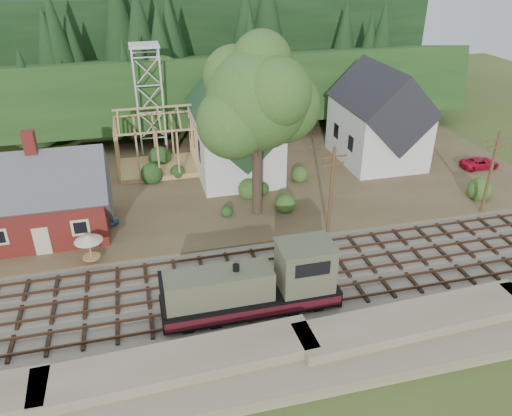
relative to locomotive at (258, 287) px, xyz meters
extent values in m
plane|color=#384C1E|center=(1.28, 3.00, -2.08)|extent=(140.00, 140.00, 0.00)
cube|color=#7F7259|center=(1.28, -5.50, -2.08)|extent=(64.00, 5.00, 1.60)
cube|color=#726B5B|center=(1.28, 3.00, -2.00)|extent=(64.00, 11.00, 0.16)
cube|color=brown|center=(1.28, 21.00, -1.93)|extent=(64.00, 26.00, 0.30)
cube|color=#1E3F19|center=(1.28, 45.00, -2.08)|extent=(70.00, 28.96, 12.74)
cube|color=black|center=(1.28, 61.00, -2.08)|extent=(80.00, 20.00, 12.00)
cube|color=#5C1A15|center=(-14.72, 14.00, 0.12)|extent=(10.00, 7.00, 3.80)
cube|color=#4C4C51|center=(-14.72, 14.00, 2.02)|extent=(10.80, 7.41, 7.41)
cube|color=#5C1A15|center=(-14.72, 14.00, 6.32)|extent=(0.90, 0.90, 1.80)
cube|color=beige|center=(-14.72, 10.48, -0.58)|extent=(1.20, 0.06, 2.40)
cube|color=silver|center=(3.28, 23.00, 1.42)|extent=(8.00, 12.00, 6.40)
cube|color=#173319|center=(3.28, 23.00, 4.62)|extent=(8.40, 12.96, 8.40)
cube|color=silver|center=(3.28, 17.00, 6.62)|extent=(2.40, 2.40, 4.00)
cone|color=#173319|center=(3.28, 17.00, 9.92)|extent=(5.37, 5.37, 2.60)
cube|color=silver|center=(19.28, 22.00, 1.42)|extent=(8.00, 10.00, 6.40)
cube|color=black|center=(19.28, 22.00, 4.62)|extent=(8.40, 10.80, 8.40)
cube|color=tan|center=(-4.72, 25.00, -1.53)|extent=(8.00, 6.00, 0.50)
cube|color=tan|center=(-4.72, 25.00, 5.12)|extent=(8.00, 0.18, 0.18)
cube|color=silver|center=(-6.12, 29.60, 4.22)|extent=(0.18, 0.18, 12.00)
cube|color=silver|center=(-3.32, 29.60, 4.22)|extent=(0.18, 0.18, 12.00)
cube|color=silver|center=(-6.12, 32.40, 4.22)|extent=(0.18, 0.18, 12.00)
cube|color=silver|center=(-3.32, 32.40, 4.22)|extent=(0.18, 0.18, 12.00)
cube|color=silver|center=(-4.72, 31.00, 10.22)|extent=(3.20, 3.20, 0.25)
cylinder|color=#38281E|center=(3.28, 13.00, 2.22)|extent=(0.90, 0.90, 8.00)
sphere|color=#365720|center=(3.28, 13.00, 8.72)|extent=(8.40, 8.40, 8.40)
sphere|color=#365720|center=(5.78, 14.00, 7.72)|extent=(6.40, 6.40, 6.40)
sphere|color=#365720|center=(1.08, 12.20, 7.22)|extent=(6.00, 6.00, 6.00)
cylinder|color=#4C331E|center=(8.28, 8.20, 1.92)|extent=(0.28, 0.28, 8.00)
cube|color=#4C331E|center=(8.28, 8.20, 5.12)|extent=(2.20, 0.12, 0.12)
cube|color=#4C331E|center=(8.28, 8.20, 4.52)|extent=(1.80, 0.12, 0.12)
cylinder|color=#4C331E|center=(23.28, 8.20, 1.92)|extent=(0.28, 0.28, 8.00)
cube|color=#4C331E|center=(23.28, 8.20, 5.12)|extent=(2.20, 0.12, 0.12)
cube|color=#4C331E|center=(23.28, 8.20, 4.52)|extent=(1.80, 0.12, 0.12)
cube|color=black|center=(-0.45, 0.00, -1.75)|extent=(11.69, 2.44, 0.34)
cube|color=black|center=(-0.45, 0.00, -1.04)|extent=(11.69, 2.83, 1.07)
cube|color=#4A4E38|center=(-2.60, 0.00, 0.52)|extent=(7.02, 2.24, 2.05)
cube|color=#4A4E38|center=(3.25, 0.00, 1.06)|extent=(3.51, 2.73, 3.12)
cube|color=#4A4E38|center=(3.25, 0.00, 2.67)|extent=(3.70, 2.92, 0.19)
cube|color=black|center=(3.25, -1.38, 1.74)|extent=(2.34, 0.06, 0.97)
cube|color=#420E16|center=(-0.45, -1.43, -1.04)|extent=(11.69, 0.04, 0.68)
cube|color=#420E16|center=(-0.45, 1.43, -1.04)|extent=(11.69, 0.04, 0.68)
cylinder|color=black|center=(-1.43, 0.00, 1.64)|extent=(0.43, 0.43, 0.68)
imported|color=#5385B3|center=(-10.25, 14.89, -1.21)|extent=(2.86, 3.58, 1.14)
imported|color=red|center=(29.28, 16.92, -1.20)|extent=(4.22, 1.96, 1.17)
cylinder|color=silver|center=(-11.04, 8.50, -0.72)|extent=(0.10, 0.10, 2.12)
cylinder|color=tan|center=(-11.04, 8.50, -1.35)|extent=(1.35, 1.35, 0.08)
cone|color=beige|center=(-11.04, 8.50, 0.34)|extent=(2.12, 2.12, 0.48)
camera|label=1|loc=(-6.59, -25.65, 20.12)|focal=35.00mm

